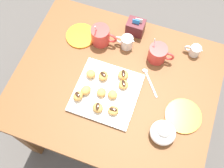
# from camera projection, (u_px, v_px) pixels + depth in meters

# --- Properties ---
(ground_plane) EXTENTS (8.00, 8.00, 0.00)m
(ground_plane) POSITION_uv_depth(u_px,v_px,m) (114.00, 124.00, 1.96)
(ground_plane) COLOR #514C47
(dining_table) EXTENTS (0.98, 0.80, 0.71)m
(dining_table) POSITION_uv_depth(u_px,v_px,m) (115.00, 93.00, 1.43)
(dining_table) COLOR brown
(dining_table) RESTS_ON ground_plane
(pastry_plate_square) EXTENTS (0.29, 0.29, 0.02)m
(pastry_plate_square) POSITION_uv_depth(u_px,v_px,m) (106.00, 93.00, 1.29)
(pastry_plate_square) COLOR silver
(pastry_plate_square) RESTS_ON dining_table
(coffee_mug_red_left) EXTENTS (0.13, 0.09, 0.15)m
(coffee_mug_red_left) POSITION_uv_depth(u_px,v_px,m) (101.00, 35.00, 1.37)
(coffee_mug_red_left) COLOR red
(coffee_mug_red_left) RESTS_ON dining_table
(coffee_mug_red_right) EXTENTS (0.13, 0.09, 0.13)m
(coffee_mug_red_right) POSITION_uv_depth(u_px,v_px,m) (158.00, 53.00, 1.33)
(coffee_mug_red_right) COLOR red
(coffee_mug_red_right) RESTS_ON dining_table
(cream_pitcher_white) EXTENTS (0.10, 0.06, 0.07)m
(cream_pitcher_white) POSITION_uv_depth(u_px,v_px,m) (127.00, 42.00, 1.37)
(cream_pitcher_white) COLOR silver
(cream_pitcher_white) RESTS_ON dining_table
(sugar_caddy) EXTENTS (0.09, 0.07, 0.11)m
(sugar_caddy) POSITION_uv_depth(u_px,v_px,m) (135.00, 27.00, 1.40)
(sugar_caddy) COLOR #561E23
(sugar_caddy) RESTS_ON dining_table
(ice_cream_bowl) EXTENTS (0.11, 0.11, 0.09)m
(ice_cream_bowl) POSITION_uv_depth(u_px,v_px,m) (163.00, 132.00, 1.18)
(ice_cream_bowl) COLOR silver
(ice_cream_bowl) RESTS_ON dining_table
(chocolate_sauce_pitcher) EXTENTS (0.09, 0.05, 0.06)m
(chocolate_sauce_pitcher) POSITION_uv_depth(u_px,v_px,m) (195.00, 50.00, 1.36)
(chocolate_sauce_pitcher) COLOR silver
(chocolate_sauce_pitcher) RESTS_ON dining_table
(saucer_orange_left) EXTENTS (0.16, 0.16, 0.01)m
(saucer_orange_left) POSITION_uv_depth(u_px,v_px,m) (81.00, 36.00, 1.42)
(saucer_orange_left) COLOR orange
(saucer_orange_left) RESTS_ON dining_table
(saucer_orange_right) EXTENTS (0.17, 0.17, 0.01)m
(saucer_orange_right) POSITION_uv_depth(u_px,v_px,m) (183.00, 116.00, 1.24)
(saucer_orange_right) COLOR orange
(saucer_orange_right) RESTS_ON dining_table
(loose_spoon_near_saucer) EXTENTS (0.11, 0.13, 0.01)m
(loose_spoon_near_saucer) POSITION_uv_depth(u_px,v_px,m) (149.00, 79.00, 1.32)
(loose_spoon_near_saucer) COLOR silver
(loose_spoon_near_saucer) RESTS_ON dining_table
(beignet_0) EXTENTS (0.05, 0.05, 0.04)m
(beignet_0) POSITION_uv_depth(u_px,v_px,m) (104.00, 75.00, 1.29)
(beignet_0) COLOR #D19347
(beignet_0) RESTS_ON pastry_plate_square
(chocolate_drizzle_0) EXTENTS (0.04, 0.03, 0.00)m
(chocolate_drizzle_0) POSITION_uv_depth(u_px,v_px,m) (103.00, 74.00, 1.28)
(chocolate_drizzle_0) COLOR black
(chocolate_drizzle_0) RESTS_ON beignet_0
(beignet_1) EXTENTS (0.06, 0.05, 0.03)m
(beignet_1) POSITION_uv_depth(u_px,v_px,m) (113.00, 110.00, 1.22)
(beignet_1) COLOR #D19347
(beignet_1) RESTS_ON pastry_plate_square
(chocolate_drizzle_1) EXTENTS (0.04, 0.02, 0.00)m
(chocolate_drizzle_1) POSITION_uv_depth(u_px,v_px,m) (113.00, 109.00, 1.21)
(chocolate_drizzle_1) COLOR black
(chocolate_drizzle_1) RESTS_ON beignet_1
(beignet_2) EXTENTS (0.07, 0.07, 0.04)m
(beignet_2) POSITION_uv_depth(u_px,v_px,m) (98.00, 108.00, 1.23)
(beignet_2) COLOR #D19347
(beignet_2) RESTS_ON pastry_plate_square
(chocolate_drizzle_2) EXTENTS (0.02, 0.04, 0.00)m
(chocolate_drizzle_2) POSITION_uv_depth(u_px,v_px,m) (98.00, 106.00, 1.21)
(chocolate_drizzle_2) COLOR black
(chocolate_drizzle_2) RESTS_ON beignet_2
(beignet_3) EXTENTS (0.06, 0.06, 0.03)m
(beignet_3) POSITION_uv_depth(u_px,v_px,m) (113.00, 95.00, 1.25)
(beignet_3) COLOR #D19347
(beignet_3) RESTS_ON pastry_plate_square
(beignet_4) EXTENTS (0.05, 0.06, 0.04)m
(beignet_4) POSITION_uv_depth(u_px,v_px,m) (78.00, 96.00, 1.25)
(beignet_4) COLOR #D19347
(beignet_4) RESTS_ON pastry_plate_square
(chocolate_drizzle_4) EXTENTS (0.03, 0.03, 0.00)m
(chocolate_drizzle_4) POSITION_uv_depth(u_px,v_px,m) (78.00, 94.00, 1.23)
(chocolate_drizzle_4) COLOR black
(chocolate_drizzle_4) RESTS_ON beignet_4
(beignet_5) EXTENTS (0.05, 0.05, 0.04)m
(beignet_5) POSITION_uv_depth(u_px,v_px,m) (123.00, 75.00, 1.30)
(beignet_5) COLOR #D19347
(beignet_5) RESTS_ON pastry_plate_square
(chocolate_drizzle_5) EXTENTS (0.03, 0.04, 0.00)m
(chocolate_drizzle_5) POSITION_uv_depth(u_px,v_px,m) (123.00, 73.00, 1.28)
(chocolate_drizzle_5) COLOR black
(chocolate_drizzle_5) RESTS_ON beignet_5
(beignet_6) EXTENTS (0.06, 0.06, 0.04)m
(beignet_6) POSITION_uv_depth(u_px,v_px,m) (86.00, 90.00, 1.26)
(beignet_6) COLOR #D19347
(beignet_6) RESTS_ON pastry_plate_square
(beignet_7) EXTENTS (0.06, 0.06, 0.04)m
(beignet_7) POSITION_uv_depth(u_px,v_px,m) (91.00, 74.00, 1.30)
(beignet_7) COLOR #D19347
(beignet_7) RESTS_ON pastry_plate_square
(beignet_8) EXTENTS (0.06, 0.06, 0.03)m
(beignet_8) POSITION_uv_depth(u_px,v_px,m) (123.00, 85.00, 1.28)
(beignet_8) COLOR #D19347
(beignet_8) RESTS_ON pastry_plate_square
(chocolate_drizzle_8) EXTENTS (0.03, 0.04, 0.00)m
(chocolate_drizzle_8) POSITION_uv_depth(u_px,v_px,m) (124.00, 83.00, 1.26)
(chocolate_drizzle_8) COLOR black
(chocolate_drizzle_8) RESTS_ON beignet_8
(beignet_9) EXTENTS (0.05, 0.05, 0.04)m
(beignet_9) POSITION_uv_depth(u_px,v_px,m) (101.00, 92.00, 1.26)
(beignet_9) COLOR #D19347
(beignet_9) RESTS_ON pastry_plate_square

